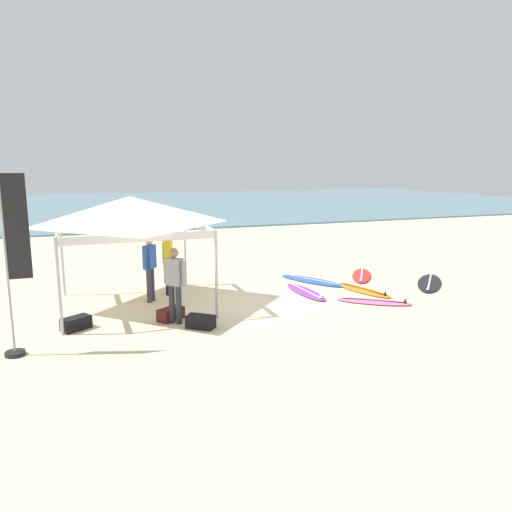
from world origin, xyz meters
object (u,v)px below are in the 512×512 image
object	(u,v)px
surfboard_blue	(312,280)
surfboard_red	(362,275)
person_grey	(175,280)
canopy_tent	(130,211)
surfboard_purple	(306,292)
surfboard_pink	(374,302)
gear_bag_by_pole	(76,323)
gear_bag_on_sand	(171,314)
person_blue	(150,264)
surfboard_black	(429,283)
banner_flag	(14,272)
person_yellow	(168,259)
gear_bag_near_tent	(201,322)
surfboard_orange	(363,290)

from	to	relation	value
surfboard_blue	surfboard_red	world-z (taller)	same
person_grey	canopy_tent	bearing A→B (deg)	111.58
surfboard_purple	canopy_tent	bearing A→B (deg)	174.64
surfboard_pink	person_grey	size ratio (longest dim) A/B	1.06
gear_bag_by_pole	gear_bag_on_sand	bearing A→B (deg)	-1.51
person_blue	gear_bag_by_pole	size ratio (longest dim) A/B	2.85
canopy_tent	gear_bag_on_sand	xyz separation A→B (m)	(0.63, -1.48, -2.25)
surfboard_black	surfboard_pink	world-z (taller)	same
person_grey	gear_bag_on_sand	world-z (taller)	person_grey
surfboard_black	banner_flag	distance (m)	11.12
surfboard_red	person_blue	xyz separation A→B (m)	(-6.70, -0.55, 0.95)
surfboard_blue	person_grey	distance (m)	5.37
canopy_tent	gear_bag_on_sand	world-z (taller)	canopy_tent
person_yellow	gear_bag_near_tent	bearing A→B (deg)	-87.44
canopy_tent	surfboard_pink	distance (m)	6.54
canopy_tent	surfboard_orange	xyz separation A→B (m)	(6.17, -0.82, -2.35)
surfboard_purple	surfboard_blue	bearing A→B (deg)	56.35
surfboard_black	surfboard_pink	size ratio (longest dim) A/B	1.25
person_grey	person_blue	world-z (taller)	same
surfboard_red	banner_flag	size ratio (longest dim) A/B	0.62
surfboard_orange	gear_bag_on_sand	size ratio (longest dim) A/B	3.35
surfboard_black	gear_bag_near_tent	xyz separation A→B (m)	(-7.36, -1.48, 0.10)
person_blue	gear_bag_on_sand	xyz separation A→B (m)	(0.19, -1.70, -0.85)
surfboard_pink	surfboard_red	distance (m)	3.02
gear_bag_by_pole	surfboard_purple	bearing A→B (deg)	9.45
surfboard_black	surfboard_blue	distance (m)	3.50
surfboard_purple	gear_bag_on_sand	distance (m)	4.08
surfboard_blue	person_grey	xyz separation A→B (m)	(-4.66, -2.49, 0.95)
surfboard_black	gear_bag_by_pole	world-z (taller)	gear_bag_by_pole
gear_bag_near_tent	surfboard_purple	bearing A→B (deg)	28.04
person_yellow	gear_bag_on_sand	distance (m)	2.44
surfboard_black	gear_bag_by_pole	distance (m)	9.92
surfboard_red	person_grey	size ratio (longest dim) A/B	1.23
surfboard_purple	surfboard_red	world-z (taller)	same
canopy_tent	surfboard_black	world-z (taller)	canopy_tent
person_blue	banner_flag	size ratio (longest dim) A/B	0.50
person_yellow	person_blue	bearing A→B (deg)	-135.41
surfboard_red	banner_flag	world-z (taller)	banner_flag
surfboard_purple	surfboard_pink	world-z (taller)	same
surfboard_blue	surfboard_orange	bearing A→B (deg)	-62.37
canopy_tent	surfboard_pink	size ratio (longest dim) A/B	1.91
surfboard_red	surfboard_black	bearing A→B (deg)	-48.65
surfboard_purple	gear_bag_near_tent	size ratio (longest dim) A/B	3.37
surfboard_black	gear_bag_on_sand	bearing A→B (deg)	-174.90
surfboard_red	person_grey	distance (m)	6.99
surfboard_blue	surfboard_red	bearing A→B (deg)	1.11
banner_flag	surfboard_red	bearing A→B (deg)	19.32
banner_flag	gear_bag_near_tent	xyz separation A→B (m)	(3.51, 0.30, -1.43)
surfboard_purple	surfboard_pink	bearing A→B (deg)	-50.85
person_blue	gear_bag_by_pole	world-z (taller)	person_blue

